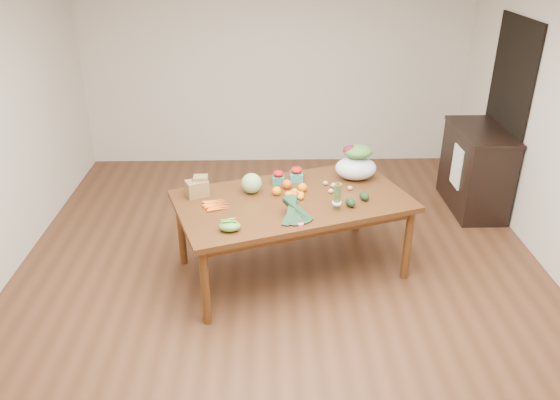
{
  "coord_description": "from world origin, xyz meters",
  "views": [
    {
      "loc": [
        -0.12,
        -4.07,
        2.88
      ],
      "look_at": [
        -0.02,
        0.0,
        0.86
      ],
      "focal_mm": 35.0,
      "sensor_mm": 36.0,
      "label": 1
    }
  ],
  "objects_px": {
    "cabbage": "(252,183)",
    "salad_bag": "(356,164)",
    "mandarin_cluster": "(295,193)",
    "cabinet": "(476,169)",
    "dining_table": "(292,235)",
    "asparagus_bundle": "(337,196)",
    "paper_bag": "(197,187)",
    "kale_bunch": "(296,211)"
  },
  "relations": [
    {
      "from": "cabinet",
      "to": "kale_bunch",
      "type": "height_order",
      "value": "cabinet"
    },
    {
      "from": "cabinet",
      "to": "paper_bag",
      "type": "bearing_deg",
      "value": -158.35
    },
    {
      "from": "cabbage",
      "to": "mandarin_cluster",
      "type": "height_order",
      "value": "cabbage"
    },
    {
      "from": "dining_table",
      "to": "salad_bag",
      "type": "height_order",
      "value": "salad_bag"
    },
    {
      "from": "mandarin_cluster",
      "to": "salad_bag",
      "type": "distance_m",
      "value": 0.72
    },
    {
      "from": "cabbage",
      "to": "salad_bag",
      "type": "xyz_separation_m",
      "value": [
        0.98,
        0.28,
        0.06
      ]
    },
    {
      "from": "dining_table",
      "to": "cabinet",
      "type": "relative_size",
      "value": 1.97
    },
    {
      "from": "cabinet",
      "to": "kale_bunch",
      "type": "relative_size",
      "value": 2.55
    },
    {
      "from": "cabinet",
      "to": "mandarin_cluster",
      "type": "bearing_deg",
      "value": -149.69
    },
    {
      "from": "dining_table",
      "to": "mandarin_cluster",
      "type": "bearing_deg",
      "value": 32.57
    },
    {
      "from": "cabinet",
      "to": "salad_bag",
      "type": "bearing_deg",
      "value": -150.74
    },
    {
      "from": "dining_table",
      "to": "kale_bunch",
      "type": "relative_size",
      "value": 5.03
    },
    {
      "from": "dining_table",
      "to": "paper_bag",
      "type": "height_order",
      "value": "paper_bag"
    },
    {
      "from": "paper_bag",
      "to": "salad_bag",
      "type": "xyz_separation_m",
      "value": [
        1.46,
        0.34,
        0.06
      ]
    },
    {
      "from": "kale_bunch",
      "to": "asparagus_bundle",
      "type": "bearing_deg",
      "value": 7.47
    },
    {
      "from": "asparagus_bundle",
      "to": "paper_bag",
      "type": "bearing_deg",
      "value": 147.01
    },
    {
      "from": "cabbage",
      "to": "mandarin_cluster",
      "type": "bearing_deg",
      "value": -14.85
    },
    {
      "from": "kale_bunch",
      "to": "mandarin_cluster",
      "type": "bearing_deg",
      "value": 69.37
    },
    {
      "from": "cabbage",
      "to": "asparagus_bundle",
      "type": "height_order",
      "value": "asparagus_bundle"
    },
    {
      "from": "cabinet",
      "to": "mandarin_cluster",
      "type": "distance_m",
      "value": 2.45
    },
    {
      "from": "cabbage",
      "to": "mandarin_cluster",
      "type": "xyz_separation_m",
      "value": [
        0.38,
        -0.1,
        -0.05
      ]
    },
    {
      "from": "kale_bunch",
      "to": "asparagus_bundle",
      "type": "relative_size",
      "value": 1.6
    },
    {
      "from": "dining_table",
      "to": "salad_bag",
      "type": "bearing_deg",
      "value": 14.72
    },
    {
      "from": "kale_bunch",
      "to": "salad_bag",
      "type": "distance_m",
      "value": 1.02
    },
    {
      "from": "dining_table",
      "to": "cabinet",
      "type": "height_order",
      "value": "cabinet"
    },
    {
      "from": "cabinet",
      "to": "cabbage",
      "type": "relative_size",
      "value": 5.54
    },
    {
      "from": "dining_table",
      "to": "paper_bag",
      "type": "relative_size",
      "value": 8.11
    },
    {
      "from": "asparagus_bundle",
      "to": "salad_bag",
      "type": "distance_m",
      "value": 0.68
    },
    {
      "from": "cabbage",
      "to": "asparagus_bundle",
      "type": "bearing_deg",
      "value": -25.89
    },
    {
      "from": "cabinet",
      "to": "asparagus_bundle",
      "type": "bearing_deg",
      "value": -139.91
    },
    {
      "from": "dining_table",
      "to": "asparagus_bundle",
      "type": "height_order",
      "value": "asparagus_bundle"
    },
    {
      "from": "mandarin_cluster",
      "to": "asparagus_bundle",
      "type": "bearing_deg",
      "value": -36.22
    },
    {
      "from": "paper_bag",
      "to": "salad_bag",
      "type": "height_order",
      "value": "salad_bag"
    },
    {
      "from": "paper_bag",
      "to": "cabbage",
      "type": "height_order",
      "value": "cabbage"
    },
    {
      "from": "salad_bag",
      "to": "cabinet",
      "type": "bearing_deg",
      "value": 29.26
    },
    {
      "from": "cabinet",
      "to": "mandarin_cluster",
      "type": "height_order",
      "value": "cabinet"
    },
    {
      "from": "paper_bag",
      "to": "cabbage",
      "type": "distance_m",
      "value": 0.49
    },
    {
      "from": "mandarin_cluster",
      "to": "paper_bag",
      "type": "bearing_deg",
      "value": 176.74
    },
    {
      "from": "paper_bag",
      "to": "asparagus_bundle",
      "type": "relative_size",
      "value": 0.99
    },
    {
      "from": "asparagus_bundle",
      "to": "cabinet",
      "type": "bearing_deg",
      "value": 21.04
    },
    {
      "from": "cabbage",
      "to": "paper_bag",
      "type": "bearing_deg",
      "value": -173.81
    },
    {
      "from": "kale_bunch",
      "to": "asparagus_bundle",
      "type": "height_order",
      "value": "asparagus_bundle"
    }
  ]
}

